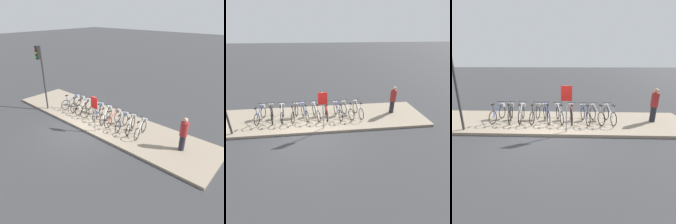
{
  "view_description": "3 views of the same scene",
  "coord_description": "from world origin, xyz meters",
  "views": [
    {
      "loc": [
        7.92,
        -6.61,
        5.86
      ],
      "look_at": [
        1.16,
        1.05,
        1.13
      ],
      "focal_mm": 35.0,
      "sensor_mm": 36.0,
      "label": 1
    },
    {
      "loc": [
        0.46,
        -7.36,
        4.72
      ],
      "look_at": [
        1.39,
        0.36,
        0.97
      ],
      "focal_mm": 28.0,
      "sensor_mm": 36.0,
      "label": 2
    },
    {
      "loc": [
        0.82,
        -6.46,
        3.04
      ],
      "look_at": [
        0.54,
        0.9,
        0.79
      ],
      "focal_mm": 28.0,
      "sensor_mm": 36.0,
      "label": 3
    }
  ],
  "objects": [
    {
      "name": "ground_plane",
      "position": [
        0.0,
        0.0,
        0.0
      ],
      "size": [
        120.0,
        120.0,
        0.0
      ],
      "primitive_type": "plane",
      "color": "#38383A"
    },
    {
      "name": "sidewalk",
      "position": [
        0.0,
        1.58,
        0.06
      ],
      "size": [
        12.98,
        3.17,
        0.12
      ],
      "color": "gray",
      "rests_on": "ground_plane"
    },
    {
      "name": "parked_bicycle_0",
      "position": [
        -2.7,
        1.57,
        0.54
      ],
      "size": [
        0.46,
        1.51,
        0.93
      ],
      "color": "black",
      "rests_on": "sidewalk"
    },
    {
      "name": "parked_bicycle_1",
      "position": [
        -2.12,
        1.62,
        0.54
      ],
      "size": [
        0.48,
        1.49,
        0.93
      ],
      "color": "black",
      "rests_on": "sidewalk"
    },
    {
      "name": "parked_bicycle_2",
      "position": [
        -1.56,
        1.59,
        0.54
      ],
      "size": [
        0.46,
        1.51,
        0.93
      ],
      "color": "black",
      "rests_on": "sidewalk"
    },
    {
      "name": "parked_bicycle_3",
      "position": [
        -0.86,
        1.55,
        0.54
      ],
      "size": [
        0.46,
        1.51,
        0.93
      ],
      "color": "black",
      "rests_on": "sidewalk"
    },
    {
      "name": "parked_bicycle_4",
      "position": [
        -0.36,
        1.61,
        0.54
      ],
      "size": [
        0.64,
        1.44,
        0.93
      ],
      "color": "black",
      "rests_on": "sidewalk"
    },
    {
      "name": "parked_bicycle_5",
      "position": [
        0.27,
        1.59,
        0.54
      ],
      "size": [
        0.59,
        1.46,
        0.93
      ],
      "color": "black",
      "rests_on": "sidewalk"
    },
    {
      "name": "parked_bicycle_6",
      "position": [
        0.86,
        1.57,
        0.54
      ],
      "size": [
        0.46,
        1.52,
        0.93
      ],
      "color": "black",
      "rests_on": "sidewalk"
    },
    {
      "name": "parked_bicycle_7",
      "position": [
        1.5,
        1.53,
        0.54
      ],
      "size": [
        0.5,
        1.49,
        0.93
      ],
      "color": "black",
      "rests_on": "sidewalk"
    },
    {
      "name": "parked_bicycle_8",
      "position": [
        2.04,
        1.57,
        0.54
      ],
      "size": [
        0.63,
        1.44,
        0.93
      ],
      "color": "black",
      "rests_on": "sidewalk"
    },
    {
      "name": "parked_bicycle_9",
      "position": [
        2.66,
        1.58,
        0.54
      ],
      "size": [
        0.47,
        1.5,
        0.93
      ],
      "color": "black",
      "rests_on": "sidewalk"
    },
    {
      "name": "pedestrian",
      "position": [
        4.79,
        1.7,
        0.96
      ],
      "size": [
        0.34,
        0.34,
        1.61
      ],
      "color": "#23232D",
      "rests_on": "sidewalk"
    },
    {
      "name": "traffic_light",
      "position": [
        -3.77,
        0.25,
        2.94
      ],
      "size": [
        0.24,
        0.4,
        3.94
      ],
      "color": "#2D2D2D",
      "rests_on": "sidewalk"
    },
    {
      "name": "sign_post",
      "position": [
        0.66,
        0.29,
        1.44
      ],
      "size": [
        0.44,
        0.07,
        1.92
      ],
      "color": "#99999E",
      "rests_on": "sidewalk"
    }
  ]
}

